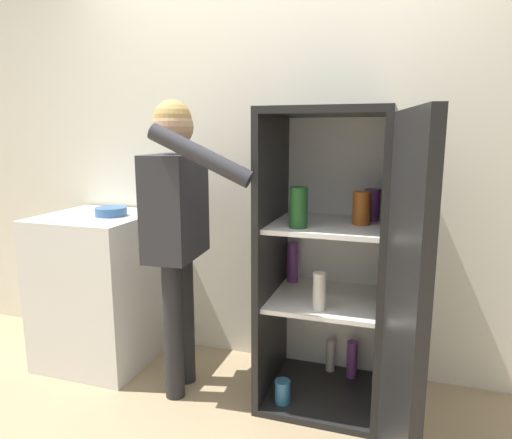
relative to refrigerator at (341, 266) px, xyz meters
The scene contains 5 objects.
wall_back 0.81m from the refrigerator, 135.80° to the left, with size 7.00×0.06×2.55m.
refrigerator is the anchor object (origin of this frame).
person 0.90m from the refrigerator, behind, with size 0.63×0.54×1.60m.
counter 1.54m from the refrigerator, behind, with size 0.64×0.64×0.94m.
bowl 1.42m from the refrigerator, behind, with size 0.19×0.19×0.05m.
Camera 1 is at (0.74, -1.70, 1.43)m, focal length 32.00 mm.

